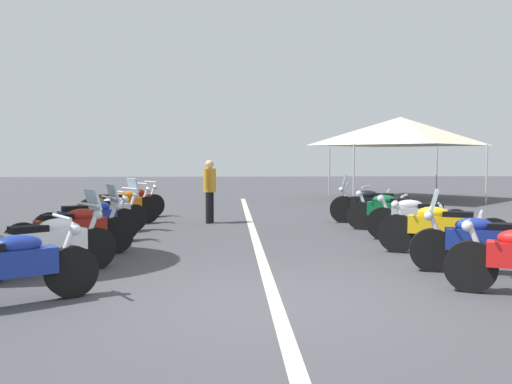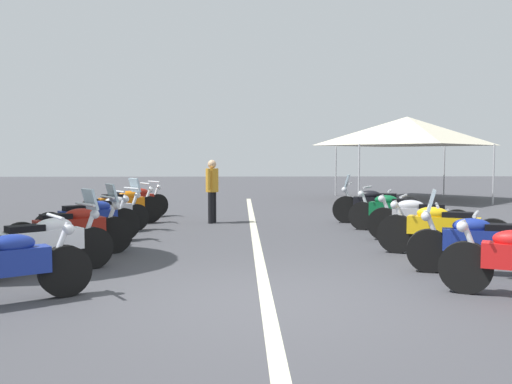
{
  "view_description": "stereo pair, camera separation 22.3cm",
  "coord_description": "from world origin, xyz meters",
  "px_view_note": "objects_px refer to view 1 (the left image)",
  "views": [
    {
      "loc": [
        -6.29,
        0.52,
        1.68
      ],
      "look_at": [
        4.65,
        0.0,
        0.97
      ],
      "focal_mm": 39.05,
      "sensor_mm": 36.0,
      "label": 1
    },
    {
      "loc": [
        -6.29,
        0.3,
        1.68
      ],
      "look_at": [
        4.65,
        0.0,
        0.97
      ],
      "focal_mm": 39.05,
      "sensor_mm": 36.0,
      "label": 2
    }
  ],
  "objects_px": {
    "motorcycle_left_row_6": "(131,202)",
    "motorcycle_right_row_1": "(485,242)",
    "motorcycle_right_row_3": "(418,218)",
    "motorcycle_right_row_5": "(373,204)",
    "motorcycle_left_row_0": "(3,267)",
    "motorcycle_right_row_2": "(443,228)",
    "bystander_1": "(210,186)",
    "motorcycle_left_row_1": "(47,243)",
    "motorcycle_left_row_3": "(89,220)",
    "motorcycle_right_row_4": "(391,211)",
    "motorcycle_left_row_4": "(108,213)",
    "motorcycle_left_row_2": "(73,230)",
    "motorcycle_left_row_5": "(120,206)",
    "event_tent": "(401,131)"
  },
  "relations": [
    {
      "from": "motorcycle_left_row_1",
      "to": "motorcycle_left_row_3",
      "type": "relative_size",
      "value": 0.96
    },
    {
      "from": "motorcycle_left_row_0",
      "to": "motorcycle_left_row_1",
      "type": "xyz_separation_m",
      "value": [
        1.63,
        0.05,
        0.01
      ]
    },
    {
      "from": "bystander_1",
      "to": "motorcycle_left_row_4",
      "type": "bearing_deg",
      "value": 59.14
    },
    {
      "from": "motorcycle_left_row_3",
      "to": "motorcycle_right_row_4",
      "type": "relative_size",
      "value": 0.95
    },
    {
      "from": "motorcycle_left_row_0",
      "to": "motorcycle_right_row_5",
      "type": "distance_m",
      "value": 9.63
    },
    {
      "from": "motorcycle_left_row_5",
      "to": "event_tent",
      "type": "distance_m",
      "value": 12.24
    },
    {
      "from": "motorcycle_left_row_5",
      "to": "motorcycle_right_row_2",
      "type": "bearing_deg",
      "value": -65.76
    },
    {
      "from": "motorcycle_left_row_6",
      "to": "motorcycle_right_row_1",
      "type": "xyz_separation_m",
      "value": [
        -7.47,
        -6.29,
        0.01
      ]
    },
    {
      "from": "motorcycle_right_row_5",
      "to": "event_tent",
      "type": "bearing_deg",
      "value": -94.51
    },
    {
      "from": "motorcycle_left_row_1",
      "to": "motorcycle_left_row_6",
      "type": "relative_size",
      "value": 1.01
    },
    {
      "from": "motorcycle_left_row_4",
      "to": "motorcycle_right_row_2",
      "type": "distance_m",
      "value": 6.93
    },
    {
      "from": "motorcycle_left_row_0",
      "to": "motorcycle_right_row_5",
      "type": "bearing_deg",
      "value": 16.95
    },
    {
      "from": "motorcycle_left_row_2",
      "to": "motorcycle_right_row_1",
      "type": "relative_size",
      "value": 0.9
    },
    {
      "from": "motorcycle_left_row_3",
      "to": "event_tent",
      "type": "bearing_deg",
      "value": 14.95
    },
    {
      "from": "motorcycle_left_row_1",
      "to": "bystander_1",
      "type": "xyz_separation_m",
      "value": [
        6.13,
        -2.05,
        0.46
      ]
    },
    {
      "from": "motorcycle_left_row_4",
      "to": "motorcycle_right_row_3",
      "type": "bearing_deg",
      "value": -53.38
    },
    {
      "from": "motorcycle_left_row_2",
      "to": "motorcycle_left_row_5",
      "type": "xyz_separation_m",
      "value": [
        4.43,
        0.1,
        0.0
      ]
    },
    {
      "from": "motorcycle_left_row_1",
      "to": "motorcycle_left_row_2",
      "type": "distance_m",
      "value": 1.42
    },
    {
      "from": "motorcycle_right_row_1",
      "to": "motorcycle_right_row_3",
      "type": "distance_m",
      "value": 3.12
    },
    {
      "from": "motorcycle_left_row_3",
      "to": "motorcycle_right_row_5",
      "type": "height_order",
      "value": "motorcycle_right_row_5"
    },
    {
      "from": "motorcycle_left_row_6",
      "to": "bystander_1",
      "type": "xyz_separation_m",
      "value": [
        -1.18,
        -2.17,
        0.47
      ]
    },
    {
      "from": "motorcycle_right_row_4",
      "to": "motorcycle_left_row_2",
      "type": "bearing_deg",
      "value": 54.3
    },
    {
      "from": "motorcycle_left_row_6",
      "to": "motorcycle_right_row_2",
      "type": "height_order",
      "value": "motorcycle_right_row_2"
    },
    {
      "from": "motorcycle_right_row_5",
      "to": "motorcycle_left_row_3",
      "type": "bearing_deg",
      "value": 42.47
    },
    {
      "from": "motorcycle_left_row_4",
      "to": "motorcycle_right_row_2",
      "type": "bearing_deg",
      "value": -66.68
    },
    {
      "from": "motorcycle_left_row_1",
      "to": "motorcycle_left_row_0",
      "type": "bearing_deg",
      "value": -128.05
    },
    {
      "from": "motorcycle_right_row_1",
      "to": "motorcycle_right_row_3",
      "type": "height_order",
      "value": "motorcycle_right_row_1"
    },
    {
      "from": "motorcycle_left_row_5",
      "to": "motorcycle_right_row_3",
      "type": "bearing_deg",
      "value": -54.48
    },
    {
      "from": "event_tent",
      "to": "bystander_1",
      "type": "bearing_deg",
      "value": 135.96
    },
    {
      "from": "motorcycle_left_row_0",
      "to": "bystander_1",
      "type": "height_order",
      "value": "bystander_1"
    },
    {
      "from": "motorcycle_left_row_6",
      "to": "motorcycle_right_row_3",
      "type": "xyz_separation_m",
      "value": [
        -4.35,
        -6.39,
        0.01
      ]
    },
    {
      "from": "motorcycle_left_row_3",
      "to": "motorcycle_right_row_3",
      "type": "xyz_separation_m",
      "value": [
        0.08,
        -6.42,
        0.0
      ]
    },
    {
      "from": "motorcycle_right_row_2",
      "to": "bystander_1",
      "type": "height_order",
      "value": "bystander_1"
    },
    {
      "from": "motorcycle_left_row_0",
      "to": "motorcycle_left_row_6",
      "type": "height_order",
      "value": "motorcycle_left_row_6"
    },
    {
      "from": "motorcycle_left_row_1",
      "to": "motorcycle_left_row_3",
      "type": "xyz_separation_m",
      "value": [
        2.88,
        0.14,
        -0.0
      ]
    },
    {
      "from": "motorcycle_left_row_2",
      "to": "motorcycle_left_row_3",
      "type": "xyz_separation_m",
      "value": [
        1.46,
        0.11,
        -0.01
      ]
    },
    {
      "from": "motorcycle_right_row_4",
      "to": "motorcycle_right_row_5",
      "type": "xyz_separation_m",
      "value": [
        1.45,
        0.03,
        0.02
      ]
    },
    {
      "from": "motorcycle_left_row_0",
      "to": "motorcycle_right_row_4",
      "type": "xyz_separation_m",
      "value": [
        6.02,
        -6.12,
        0.01
      ]
    },
    {
      "from": "motorcycle_left_row_0",
      "to": "motorcycle_right_row_1",
      "type": "relative_size",
      "value": 0.9
    },
    {
      "from": "motorcycle_left_row_2",
      "to": "motorcycle_right_row_3",
      "type": "distance_m",
      "value": 6.5
    },
    {
      "from": "motorcycle_left_row_2",
      "to": "motorcycle_right_row_2",
      "type": "distance_m",
      "value": 6.19
    },
    {
      "from": "bystander_1",
      "to": "event_tent",
      "type": "xyz_separation_m",
      "value": [
        7.36,
        -7.12,
        1.72
      ]
    },
    {
      "from": "motorcycle_left_row_1",
      "to": "motorcycle_right_row_4",
      "type": "relative_size",
      "value": 0.92
    },
    {
      "from": "motorcycle_right_row_3",
      "to": "motorcycle_left_row_2",
      "type": "bearing_deg",
      "value": 33.26
    },
    {
      "from": "motorcycle_left_row_4",
      "to": "bystander_1",
      "type": "height_order",
      "value": "bystander_1"
    },
    {
      "from": "motorcycle_left_row_2",
      "to": "motorcycle_left_row_4",
      "type": "bearing_deg",
      "value": 58.6
    },
    {
      "from": "motorcycle_left_row_1",
      "to": "event_tent",
      "type": "distance_m",
      "value": 16.46
    },
    {
      "from": "event_tent",
      "to": "motorcycle_left_row_1",
      "type": "bearing_deg",
      "value": 145.8
    },
    {
      "from": "motorcycle_right_row_3",
      "to": "motorcycle_right_row_5",
      "type": "distance_m",
      "value": 2.89
    },
    {
      "from": "motorcycle_right_row_5",
      "to": "bystander_1",
      "type": "height_order",
      "value": "bystander_1"
    }
  ]
}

